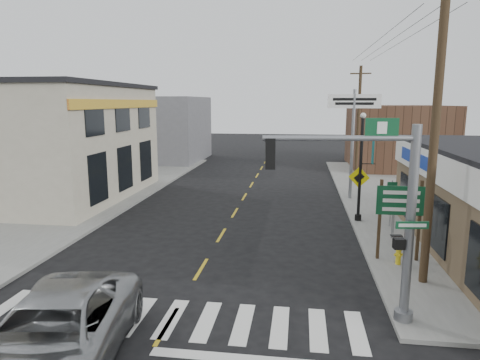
# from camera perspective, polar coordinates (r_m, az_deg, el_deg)

# --- Properties ---
(ground) EXTENTS (140.00, 140.00, 0.00)m
(ground) POSITION_cam_1_polar(r_m,az_deg,el_deg) (12.25, -9.72, -18.63)
(ground) COLOR black
(ground) RESTS_ON ground
(sidewalk_right) EXTENTS (6.00, 38.00, 0.13)m
(sidewalk_right) POSITION_cam_1_polar(r_m,az_deg,el_deg) (24.55, 20.99, -4.11)
(sidewalk_right) COLOR slate
(sidewalk_right) RESTS_ON ground
(sidewalk_left) EXTENTS (6.00, 38.00, 0.13)m
(sidewalk_left) POSITION_cam_1_polar(r_m,az_deg,el_deg) (26.93, -19.67, -2.78)
(sidewalk_left) COLOR slate
(sidewalk_left) RESTS_ON ground
(center_line) EXTENTS (0.12, 56.00, 0.01)m
(center_line) POSITION_cam_1_polar(r_m,az_deg,el_deg) (19.41, -2.50, -7.35)
(center_line) COLOR gold
(center_line) RESTS_ON ground
(crosswalk) EXTENTS (11.00, 2.20, 0.01)m
(crosswalk) POSITION_cam_1_polar(r_m,az_deg,el_deg) (12.59, -9.14, -17.75)
(crosswalk) COLOR silver
(crosswalk) RESTS_ON ground
(left_building) EXTENTS (12.00, 12.00, 6.80)m
(left_building) POSITION_cam_1_polar(r_m,az_deg,el_deg) (29.33, -26.12, 4.41)
(left_building) COLOR #B4AD96
(left_building) RESTS_ON ground
(bldg_distant_right) EXTENTS (8.00, 10.00, 5.60)m
(bldg_distant_right) POSITION_cam_1_polar(r_m,az_deg,el_deg) (41.20, 20.13, 5.42)
(bldg_distant_right) COLOR #513525
(bldg_distant_right) RESTS_ON ground
(bldg_distant_left) EXTENTS (9.00, 10.00, 6.40)m
(bldg_distant_left) POSITION_cam_1_polar(r_m,az_deg,el_deg) (44.65, -10.89, 6.71)
(bldg_distant_left) COLOR slate
(bldg_distant_left) RESTS_ON ground
(suv) EXTENTS (3.66, 6.41, 1.68)m
(suv) POSITION_cam_1_polar(r_m,az_deg,el_deg) (10.82, -23.52, -18.47)
(suv) COLOR gray
(suv) RESTS_ON ground
(traffic_signal_pole) EXTENTS (4.25, 0.36, 5.39)m
(traffic_signal_pole) POSITION_cam_1_polar(r_m,az_deg,el_deg) (11.67, 18.86, -2.87)
(traffic_signal_pole) COLOR gray
(traffic_signal_pole) RESTS_ON sidewalk_right
(guide_sign) EXTENTS (1.72, 0.14, 3.01)m
(guide_sign) POSITION_cam_1_polar(r_m,az_deg,el_deg) (16.66, 20.58, -3.65)
(guide_sign) COLOR #40301E
(guide_sign) RESTS_ON sidewalk_right
(fire_hydrant) EXTENTS (0.20, 0.20, 0.65)m
(fire_hydrant) POSITION_cam_1_polar(r_m,az_deg,el_deg) (16.64, 20.37, -9.34)
(fire_hydrant) COLOR gold
(fire_hydrant) RESTS_ON sidewalk_right
(ped_crossing_sign) EXTENTS (1.04, 0.07, 2.68)m
(ped_crossing_sign) POSITION_cam_1_polar(r_m,az_deg,el_deg) (21.68, 15.54, -0.48)
(ped_crossing_sign) COLOR gray
(ped_crossing_sign) RESTS_ON sidewalk_right
(lamp_post) EXTENTS (0.69, 0.54, 5.28)m
(lamp_post) POSITION_cam_1_polar(r_m,az_deg,el_deg) (21.48, 15.99, 2.70)
(lamp_post) COLOR black
(lamp_post) RESTS_ON sidewalk_right
(dance_center_sign) EXTENTS (3.06, 0.19, 6.51)m
(dance_center_sign) POSITION_cam_1_polar(r_m,az_deg,el_deg) (26.35, 14.91, 8.18)
(dance_center_sign) COLOR gray
(dance_center_sign) RESTS_ON sidewalk_right
(utility_pole_near) EXTENTS (1.79, 0.27, 10.27)m
(utility_pole_near) POSITION_cam_1_polar(r_m,az_deg,el_deg) (14.45, 24.66, 7.39)
(utility_pole_near) COLOR #4D3C21
(utility_pole_near) RESTS_ON sidewalk_right
(utility_pole_far) EXTENTS (1.44, 0.22, 8.28)m
(utility_pole_far) POSITION_cam_1_polar(r_m,az_deg,el_deg) (32.01, 15.49, 7.26)
(utility_pole_far) COLOR #44301C
(utility_pole_far) RESTS_ON sidewalk_right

